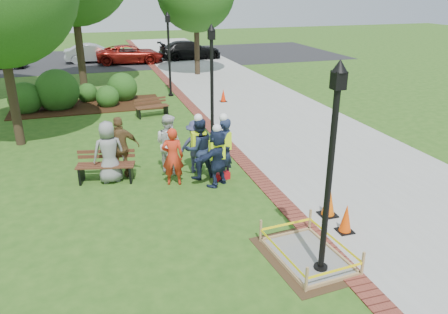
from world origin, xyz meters
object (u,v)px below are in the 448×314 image
object	(u,v)px
lamp_near	(331,157)
hivis_worker_a	(217,155)
bench_near	(106,172)
wet_concrete_pad	(308,248)
hivis_worker_b	(223,147)
hivis_worker_c	(199,147)
cone_front	(346,219)

from	to	relation	value
lamp_near	hivis_worker_a	world-z (taller)	lamp_near
bench_near	wet_concrete_pad	bearing A→B (deg)	-54.23
hivis_worker_b	hivis_worker_a	bearing A→B (deg)	-130.35
wet_concrete_pad	hivis_worker_c	distance (m)	4.97
wet_concrete_pad	hivis_worker_a	xyz separation A→B (m)	(-0.79, 4.11, 0.69)
cone_front	lamp_near	distance (m)	2.73
wet_concrete_pad	hivis_worker_a	world-z (taller)	hivis_worker_a
lamp_near	hivis_worker_b	distance (m)	5.18
wet_concrete_pad	hivis_worker_a	bearing A→B (deg)	100.90
cone_front	hivis_worker_a	size ratio (longest dim) A/B	0.39
wet_concrete_pad	cone_front	bearing A→B (deg)	26.91
lamp_near	cone_front	bearing A→B (deg)	41.90
hivis_worker_b	hivis_worker_c	size ratio (longest dim) A/B	1.02
hivis_worker_b	hivis_worker_c	xyz separation A→B (m)	(-0.66, 0.31, -0.02)
hivis_worker_a	hivis_worker_c	xyz separation A→B (m)	(-0.37, 0.66, 0.06)
bench_near	hivis_worker_c	world-z (taller)	hivis_worker_c
wet_concrete_pad	bench_near	xyz separation A→B (m)	(-3.85, 5.34, 0.05)
bench_near	lamp_near	bearing A→B (deg)	-56.18
wet_concrete_pad	hivis_worker_c	world-z (taller)	hivis_worker_c
bench_near	cone_front	world-z (taller)	bench_near
cone_front	hivis_worker_b	size ratio (longest dim) A/B	0.36
lamp_near	hivis_worker_c	xyz separation A→B (m)	(-1.20, 5.24, -1.50)
lamp_near	hivis_worker_b	bearing A→B (deg)	96.23
wet_concrete_pad	bench_near	distance (m)	6.58
hivis_worker_c	cone_front	bearing A→B (deg)	-58.93
wet_concrete_pad	bench_near	bearing A→B (deg)	125.77
hivis_worker_b	cone_front	bearing A→B (deg)	-64.52
hivis_worker_b	hivis_worker_c	world-z (taller)	hivis_worker_b
cone_front	wet_concrete_pad	bearing A→B (deg)	-153.09
wet_concrete_pad	lamp_near	xyz separation A→B (m)	(0.05, -0.47, 2.25)
wet_concrete_pad	lamp_near	size ratio (longest dim) A/B	0.57
hivis_worker_a	cone_front	bearing A→B (deg)	-58.51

